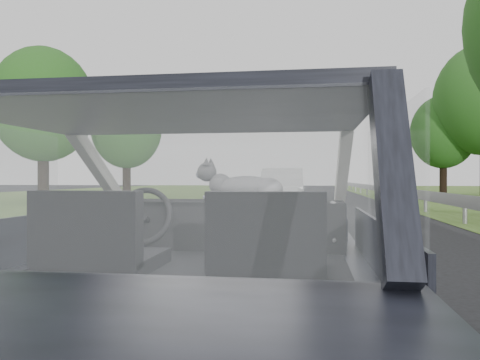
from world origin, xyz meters
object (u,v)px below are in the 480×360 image
(highway_sign, at_px, (387,176))
(cat, at_px, (246,187))
(other_car, at_px, (282,187))
(subject_car, at_px, (195,260))

(highway_sign, bearing_deg, cat, -107.59)
(other_car, bearing_deg, highway_sign, 58.60)
(cat, distance_m, highway_sign, 26.90)
(subject_car, distance_m, other_car, 16.66)
(subject_car, xyz_separation_m, other_car, (-0.52, 16.65, 0.05))
(cat, relative_size, other_car, 0.13)
(subject_car, height_order, highway_sign, highway_sign)
(highway_sign, bearing_deg, other_car, -125.80)
(cat, xyz_separation_m, other_car, (-0.70, 16.02, -0.32))
(subject_car, bearing_deg, highway_sign, 78.97)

